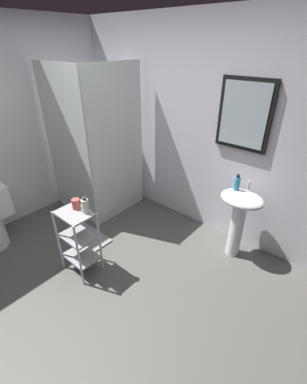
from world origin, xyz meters
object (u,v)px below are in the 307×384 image
Objects in this scene: shower_stall at (98,179)px; storage_cart at (78,237)px; rinse_cup at (76,204)px; hand_soap_bottle at (237,183)px; lotion_bottle_white at (85,206)px; bath_mat at (85,238)px; pedestal_sink at (239,212)px.

storage_cart is at bearing -48.48° from shower_stall.
shower_stall reaches higher than rinse_cup.
hand_soap_bottle is 1.01× the size of lotion_bottle_white.
shower_stall reaches higher than lotion_bottle_white.
bath_mat is (0.45, -0.64, -0.45)m from shower_stall.
pedestal_sink reaches higher than bath_mat.
lotion_bottle_white reaches higher than storage_cart.
lotion_bottle_white is at bearing 7.08° from rinse_cup.
rinse_cup reaches higher than bath_mat.
hand_soap_bottle reaches higher than rinse_cup.
storage_cart is 4.28× the size of hand_soap_bottle.
pedestal_sink reaches higher than storage_cart.
storage_cart is 0.40m from lotion_bottle_white.
lotion_bottle_white is at bearing 43.75° from storage_cart.
lotion_bottle_white is (0.09, 0.08, 0.38)m from storage_cart.
rinse_cup is at bearing -34.99° from bath_mat.
storage_cart is at bearing -136.25° from lotion_bottle_white.
pedestal_sink is at bearing 49.41° from lotion_bottle_white.
shower_stall is 11.58× the size of hand_soap_bottle.
shower_stall is 1.28m from storage_cart.
shower_stall is at bearing -168.55° from hand_soap_bottle.
hand_soap_bottle is 1.97m from bath_mat.
bath_mat is (-1.43, -1.03, -0.88)m from hand_soap_bottle.
lotion_bottle_white reaches higher than pedestal_sink.
rinse_cup is at bearing -172.92° from lotion_bottle_white.
shower_stall is at bearing 131.52° from storage_cart.
shower_stall is 11.70× the size of lotion_bottle_white.
bath_mat is (-0.40, 0.31, -0.43)m from storage_cart.
rinse_cup is at bearing -133.59° from pedestal_sink.
storage_cart is 0.37m from rinse_cup.
hand_soap_bottle is (1.88, 0.38, 0.42)m from shower_stall.
hand_soap_bottle is at bearing 11.45° from shower_stall.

